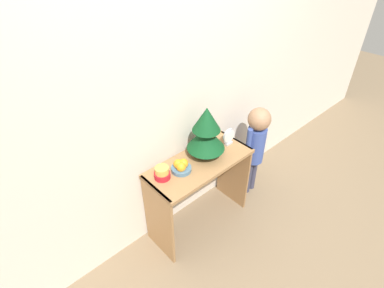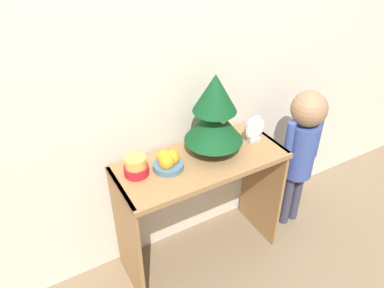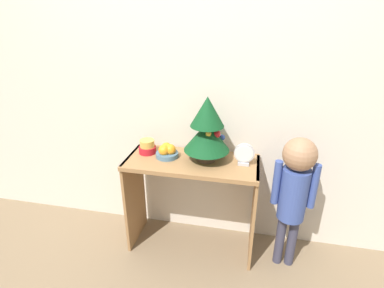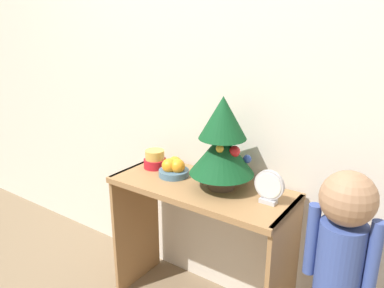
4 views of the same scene
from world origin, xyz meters
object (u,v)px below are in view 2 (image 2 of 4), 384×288
Objects in this scene: fruit_bowl at (168,161)px; singing_bowl at (136,167)px; mini_tree at (214,114)px; child_figure at (303,142)px; desk_clock at (255,129)px.

singing_bowl reaches higher than fruit_bowl.
mini_tree is 0.46× the size of child_figure.
desk_clock is 0.38m from child_figure.
child_figure is (0.88, -0.07, -0.13)m from fruit_bowl.
desk_clock is at bearing 170.19° from child_figure.
desk_clock is at bearing -3.78° from singing_bowl.
singing_bowl is 0.13× the size of child_figure.
child_figure reaches higher than desk_clock.
desk_clock is (0.26, -0.03, -0.15)m from mini_tree.
fruit_bowl is at bearing -177.23° from mini_tree.
mini_tree is at bearing 174.41° from desk_clock.
child_figure reaches higher than singing_bowl.
singing_bowl is at bearing 176.22° from desk_clock.
singing_bowl is at bearing 177.28° from mini_tree.
fruit_bowl is 0.89m from child_figure.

